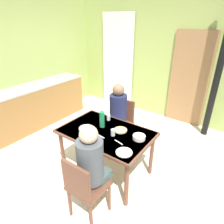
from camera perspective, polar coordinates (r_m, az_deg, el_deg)
The scene contains 21 objects.
ground_plane at distance 3.48m, azimuth -6.86°, elevation -13.56°, with size 6.22×6.22×0.00m, color silver.
wall_back at distance 4.79m, azimuth 12.43°, elevation 15.52°, with size 4.47×0.10×2.77m, color #9DB15C.
wall_left at distance 4.82m, azimuth -22.53°, elevation 14.27°, with size 0.10×3.59×2.77m, color #9BAF5D.
door_wooden at distance 4.53m, azimuth 21.59°, elevation 8.69°, with size 0.80×0.05×2.00m, color #9B6E46.
stove_pipe_column at distance 4.08m, azimuth 28.92°, elevation 11.25°, with size 0.12×0.12×2.77m, color black.
curtain_panel at distance 5.20m, azimuth 1.60°, elevation 14.39°, with size 0.90×0.03×2.33m, color white.
kitchen_counter at distance 4.66m, azimuth -21.14°, elevation 2.01°, with size 0.61×2.32×0.91m.
dining_table at distance 2.85m, azimuth -1.77°, elevation -6.98°, with size 1.31×0.85×0.73m.
chair_near_diner at distance 2.36m, azimuth -8.13°, elevation -20.69°, with size 0.40×0.40×0.87m.
chair_far_diner at distance 3.60m, azimuth 2.84°, elevation -2.40°, with size 0.40×0.40×0.87m.
person_near_diner at distance 2.23m, azimuth -6.14°, elevation -13.70°, with size 0.30×0.37×0.77m.
person_far_diner at distance 3.37m, azimuth 1.68°, elevation 0.96°, with size 0.30×0.37×0.77m.
water_bottle_green_near at distance 2.87m, azimuth -2.93°, elevation -2.04°, with size 0.08×0.08×0.28m.
serving_bowl_center at distance 2.66m, azimuth 7.90°, elevation -7.32°, with size 0.17×0.17×0.06m, color #F3DDD4.
dinner_plate_near_left at distance 2.41m, azimuth 3.55°, elevation -11.69°, with size 0.20×0.20×0.01m, color white.
dinner_plate_near_right at distance 2.90m, azimuth -7.55°, elevation -4.71°, with size 0.22×0.22×0.01m, color white.
drinking_glass_by_near_diner at distance 3.09m, azimuth -1.04°, elevation -1.61°, with size 0.06×0.06×0.09m, color silver.
drinking_glass_by_far_diner at distance 2.70m, azimuth 0.29°, elevation -6.00°, with size 0.06×0.06×0.10m, color silver.
bread_plate_sliced at distance 2.82m, azimuth 2.50°, elevation -5.32°, with size 0.19×0.19×0.02m, color #DBB77A.
cutlery_knife_near at distance 2.58m, azimuth 1.96°, elevation -8.83°, with size 0.15×0.02×0.00m, color silver.
cutlery_fork_near at distance 2.71m, azimuth -3.35°, elevation -7.06°, with size 0.15×0.02×0.00m, color silver.
Camera 1 is at (1.88, -1.93, 2.20)m, focal length 31.28 mm.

